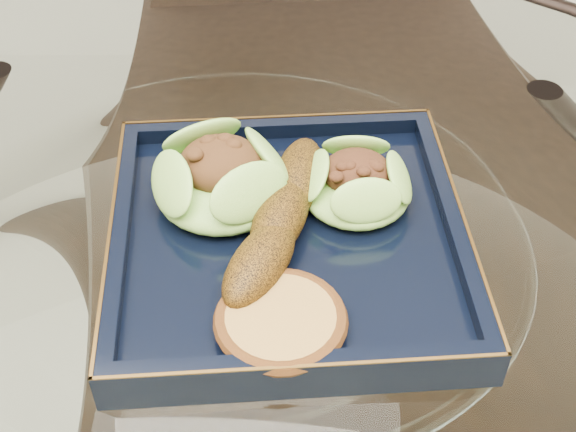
{
  "coord_description": "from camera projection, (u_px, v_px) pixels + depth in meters",
  "views": [
    {
      "loc": [
        0.07,
        -0.4,
        1.21
      ],
      "look_at": [
        0.04,
        0.03,
        0.8
      ],
      "focal_mm": 50.0,
      "sensor_mm": 36.0,
      "label": 1
    }
  ],
  "objects": [
    {
      "name": "dining_table",
      "position": [
        243.0,
        405.0,
        0.72
      ],
      "size": [
        1.13,
        1.13,
        0.77
      ],
      "color": "white",
      "rests_on": "ground"
    },
    {
      "name": "dining_chair",
      "position": [
        298.0,
        167.0,
        1.15
      ],
      "size": [
        0.42,
        0.42,
        0.86
      ],
      "rotation": [
        0.0,
        0.0,
        0.14
      ],
      "color": "#311C10",
      "rests_on": "ground"
    },
    {
      "name": "navy_plate",
      "position": [
        288.0,
        244.0,
        0.62
      ],
      "size": [
        0.3,
        0.3,
        0.02
      ],
      "primitive_type": "cube",
      "rotation": [
        0.0,
        0.0,
        0.13
      ],
      "color": "black",
      "rests_on": "dining_table"
    },
    {
      "name": "lettuce_wrap_left",
      "position": [
        222.0,
        181.0,
        0.63
      ],
      "size": [
        0.12,
        0.12,
        0.04
      ],
      "primitive_type": "ellipsoid",
      "rotation": [
        0.0,
        0.0,
        0.15
      ],
      "color": "#518D29",
      "rests_on": "navy_plate"
    },
    {
      "name": "lettuce_wrap_right",
      "position": [
        356.0,
        186.0,
        0.63
      ],
      "size": [
        0.11,
        0.11,
        0.03
      ],
      "primitive_type": "ellipsoid",
      "rotation": [
        0.0,
        0.0,
        -0.32
      ],
      "color": "#6AA42F",
      "rests_on": "navy_plate"
    },
    {
      "name": "roasted_plantain",
      "position": [
        281.0,
        217.0,
        0.61
      ],
      "size": [
        0.08,
        0.18,
        0.03
      ],
      "primitive_type": "ellipsoid",
      "rotation": [
        0.0,
        0.0,
        1.33
      ],
      "color": "#573509",
      "rests_on": "navy_plate"
    },
    {
      "name": "crumb_patty",
      "position": [
        281.0,
        322.0,
        0.54
      ],
      "size": [
        0.08,
        0.08,
        0.02
      ],
      "primitive_type": "cylinder",
      "rotation": [
        0.0,
        0.0,
        -0.02
      ],
      "color": "#AE833A",
      "rests_on": "navy_plate"
    }
  ]
}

